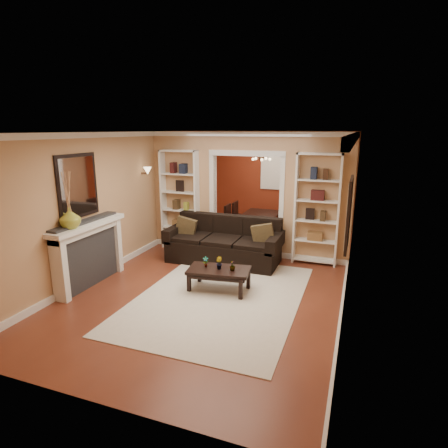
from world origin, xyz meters
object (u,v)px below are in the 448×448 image
at_px(bookshelf_left, 180,200).
at_px(bookshelf_right, 317,210).
at_px(sofa, 224,240).
at_px(dining_table, 260,226).
at_px(fireplace, 91,254).
at_px(coffee_table, 219,280).

height_order(bookshelf_left, bookshelf_right, same).
xyz_separation_m(sofa, bookshelf_left, (-1.28, 0.58, 0.68)).
bearing_deg(dining_table, fireplace, 153.41).
distance_m(bookshelf_left, bookshelf_right, 3.10).
xyz_separation_m(coffee_table, dining_table, (-0.20, 3.54, 0.09)).
height_order(bookshelf_right, dining_table, bookshelf_right).
bearing_deg(sofa, bookshelf_left, 155.64).
xyz_separation_m(bookshelf_right, fireplace, (-3.64, -2.53, -0.57)).
distance_m(sofa, dining_table, 2.16).
relative_size(sofa, bookshelf_left, 1.05).
relative_size(coffee_table, fireplace, 0.62).
bearing_deg(dining_table, sofa, 173.98).
bearing_deg(sofa, bookshelf_right, 17.69).
bearing_deg(sofa, dining_table, 83.98).
bearing_deg(bookshelf_right, bookshelf_left, 180.00).
bearing_deg(sofa, fireplace, -133.04).
height_order(coffee_table, bookshelf_left, bookshelf_left).
bearing_deg(coffee_table, dining_table, 85.48).
bearing_deg(bookshelf_left, bookshelf_right, 0.00).
distance_m(bookshelf_left, fireplace, 2.65).
height_order(coffee_table, dining_table, dining_table).
height_order(sofa, dining_table, sofa).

